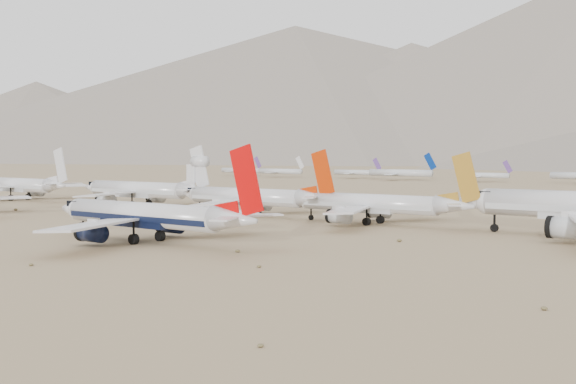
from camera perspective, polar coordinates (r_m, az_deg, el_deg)
name	(u,v)px	position (r m, az deg, el deg)	size (l,w,h in m)	color
ground	(134,242)	(136.14, -12.09, -3.90)	(7000.00, 7000.00, 0.00)	#876D4E
main_airliner	(150,216)	(133.87, -10.89, -1.89)	(50.65, 49.47, 17.87)	silver
row2_gold_tail	(376,204)	(166.84, 6.96, -0.97)	(47.16, 46.13, 16.79)	silver
row2_orange_tail	(252,198)	(188.42, -2.90, -0.44)	(48.88, 47.82, 17.44)	silver
row2_white_trijet	(143,190)	(223.76, -11.35, 0.19)	(53.12, 51.91, 18.82)	silver
row2_white_twin	(20,185)	(270.81, -20.40, 0.49)	(51.81, 50.70, 18.51)	silver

